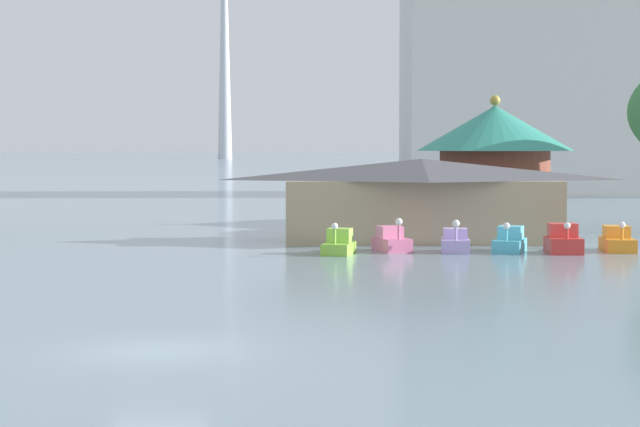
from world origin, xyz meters
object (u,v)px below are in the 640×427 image
object	(u,v)px
pedal_boat_cyan	(510,242)
boathouse	(421,198)
pedal_boat_lime	(339,244)
pedal_boat_pink	(391,241)
green_roof_pavilion	(495,155)
background_building_block	(534,72)
pedal_boat_orange	(617,241)
pedal_boat_red	(563,241)
pedal_boat_lavender	(455,242)

from	to	relation	value
pedal_boat_cyan	boathouse	size ratio (longest dim) A/B	0.19
pedal_boat_lime	pedal_boat_pink	xyz separation A→B (m)	(2.66, 1.43, 0.02)
pedal_boat_lime	boathouse	bearing A→B (deg)	160.04
green_roof_pavilion	background_building_block	xyz separation A→B (m)	(11.61, 47.17, 8.53)
pedal_boat_pink	boathouse	size ratio (longest dim) A/B	0.16
pedal_boat_cyan	pedal_boat_orange	xyz separation A→B (m)	(5.45, 0.32, -0.00)
pedal_boat_pink	pedal_boat_red	size ratio (longest dim) A/B	1.16
pedal_boat_red	background_building_block	distance (m)	70.42
pedal_boat_lavender	background_building_block	bearing A→B (deg)	171.91
background_building_block	pedal_boat_orange	bearing A→B (deg)	-97.29
pedal_boat_pink	pedal_boat_orange	bearing A→B (deg)	72.75
pedal_boat_pink	pedal_boat_orange	size ratio (longest dim) A/B	0.87
pedal_boat_red	green_roof_pavilion	distance (m)	21.53
pedal_boat_orange	green_roof_pavilion	world-z (taller)	green_roof_pavilion
pedal_boat_pink	pedal_boat_orange	xyz separation A→B (m)	(11.33, 0.10, -0.01)
pedal_boat_orange	background_building_block	world-z (taller)	background_building_block
pedal_boat_lavender	pedal_boat_red	distance (m)	5.26
pedal_boat_cyan	pedal_boat_orange	world-z (taller)	pedal_boat_orange
pedal_boat_pink	boathouse	world-z (taller)	boathouse
pedal_boat_lavender	boathouse	world-z (taller)	boathouse
pedal_boat_pink	background_building_block	xyz separation A→B (m)	(19.92, 67.27, 12.67)
pedal_boat_lime	pedal_boat_red	bearing A→B (deg)	104.71
pedal_boat_lime	green_roof_pavilion	distance (m)	24.51
pedal_boat_pink	pedal_boat_cyan	distance (m)	5.88
pedal_boat_cyan	pedal_boat_orange	distance (m)	5.46
pedal_boat_cyan	pedal_boat_red	xyz separation A→B (m)	(2.49, -0.82, 0.08)
pedal_boat_lavender	pedal_boat_orange	xyz separation A→B (m)	(8.19, 0.53, 0.02)
boathouse	green_roof_pavilion	size ratio (longest dim) A/B	1.52
pedal_boat_lavender	boathouse	distance (m)	6.71
pedal_boat_lavender	pedal_boat_orange	bearing A→B (deg)	99.51
pedal_boat_red	pedal_boat_lavender	bearing A→B (deg)	-95.02
pedal_boat_cyan	green_roof_pavilion	size ratio (longest dim) A/B	0.29
pedal_boat_orange	background_building_block	distance (m)	68.90
pedal_boat_cyan	background_building_block	size ratio (longest dim) A/B	0.11
pedal_boat_cyan	background_building_block	xyz separation A→B (m)	(14.04, 67.49, 12.68)
pedal_boat_lime	pedal_boat_cyan	size ratio (longest dim) A/B	0.85
pedal_boat_red	pedal_boat_orange	distance (m)	3.17
pedal_boat_cyan	pedal_boat_red	world-z (taller)	pedal_boat_red
pedal_boat_lavender	pedal_boat_red	world-z (taller)	pedal_boat_lavender
pedal_boat_red	background_building_block	world-z (taller)	background_building_block
pedal_boat_lime	pedal_boat_cyan	bearing A→B (deg)	110.75
boathouse	green_roof_pavilion	xyz separation A→B (m)	(6.26, 14.18, 2.28)
boathouse	green_roof_pavilion	distance (m)	15.67
pedal_boat_lavender	green_roof_pavilion	bearing A→B (deg)	171.71
pedal_boat_cyan	pedal_boat_pink	bearing A→B (deg)	-74.13
pedal_boat_pink	pedal_boat_red	xyz separation A→B (m)	(8.37, -1.04, 0.07)
pedal_boat_pink	pedal_boat_lavender	world-z (taller)	pedal_boat_pink
pedal_boat_pink	background_building_block	world-z (taller)	background_building_block
green_roof_pavilion	background_building_block	world-z (taller)	background_building_block
pedal_boat_lime	background_building_block	size ratio (longest dim) A/B	0.09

